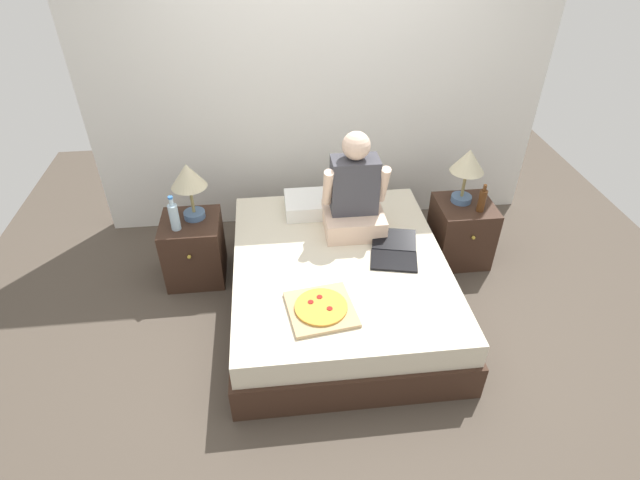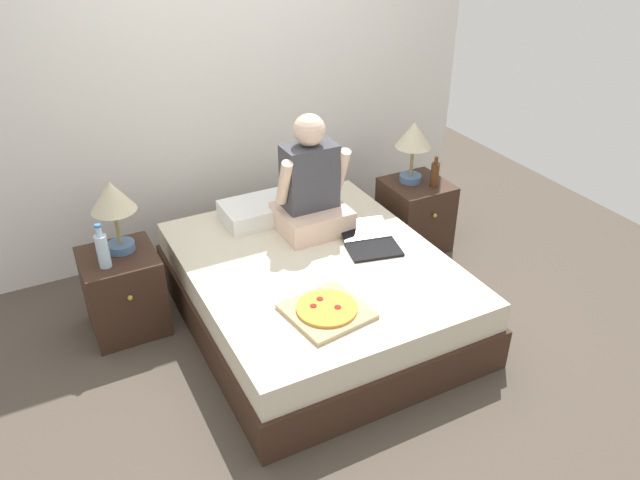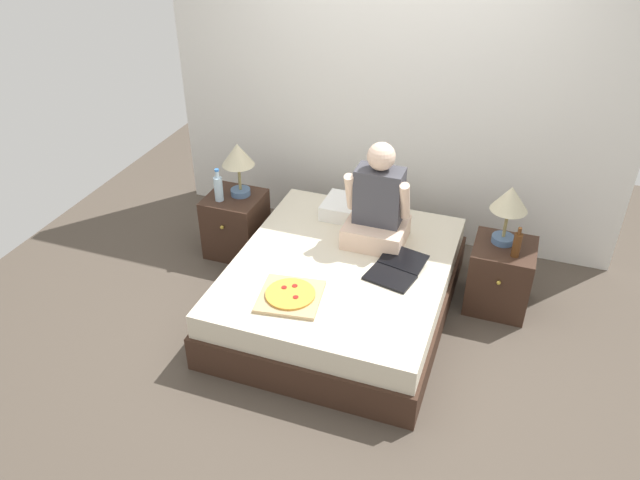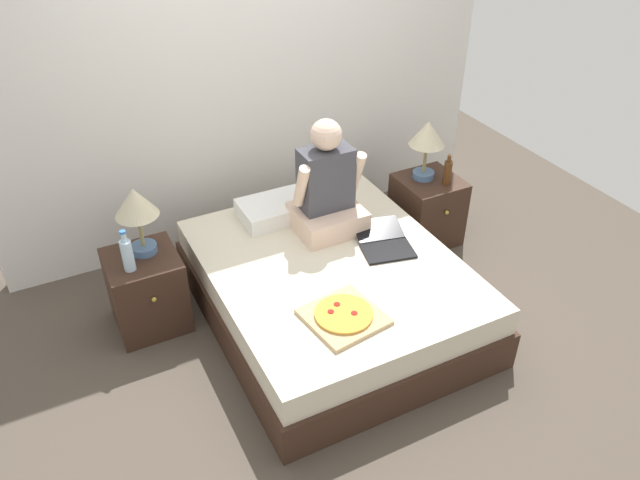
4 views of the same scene
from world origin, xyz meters
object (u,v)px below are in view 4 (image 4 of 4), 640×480
(bed, at_px, (331,289))
(lamp_on_right_nightstand, at_px, (427,138))
(nightstand_right, at_px, (427,210))
(pizza_box, at_px, (344,316))
(lamp_on_left_nightstand, at_px, (136,207))
(water_bottle, at_px, (127,254))
(beer_bottle, at_px, (448,172))
(person_seated, at_px, (327,191))
(laptop, at_px, (385,244))
(nightstand_left, at_px, (147,291))

(bed, relative_size, lamp_on_right_nightstand, 4.10)
(nightstand_right, bearing_deg, pizza_box, -142.45)
(bed, height_order, lamp_on_left_nightstand, lamp_on_left_nightstand)
(lamp_on_left_nightstand, bearing_deg, water_bottle, -130.60)
(lamp_on_right_nightstand, bearing_deg, lamp_on_left_nightstand, 180.00)
(water_bottle, relative_size, beer_bottle, 1.20)
(person_seated, xyz_separation_m, pizza_box, (-0.34, -0.86, -0.27))
(water_bottle, height_order, person_seated, person_seated)
(nightstand_right, bearing_deg, lamp_on_left_nightstand, 178.64)
(lamp_on_right_nightstand, distance_m, person_seated, 0.92)
(pizza_box, bearing_deg, water_bottle, 137.64)
(water_bottle, height_order, laptop, water_bottle)
(laptop, bearing_deg, pizza_box, -139.46)
(nightstand_left, height_order, water_bottle, water_bottle)
(lamp_on_left_nightstand, relative_size, laptop, 0.95)
(bed, xyz_separation_m, nightstand_right, (1.08, 0.48, 0.04))
(pizza_box, bearing_deg, bed, 69.25)
(nightstand_left, xyz_separation_m, person_seated, (1.23, -0.11, 0.47))
(water_bottle, distance_m, pizza_box, 1.32)
(nightstand_left, relative_size, water_bottle, 1.89)
(bed, distance_m, laptop, 0.46)
(bed, height_order, water_bottle, water_bottle)
(bed, distance_m, lamp_on_left_nightstand, 1.32)
(water_bottle, bearing_deg, bed, -18.41)
(nightstand_right, relative_size, pizza_box, 1.15)
(water_bottle, height_order, pizza_box, water_bottle)
(beer_bottle, distance_m, pizza_box, 1.60)
(pizza_box, bearing_deg, laptop, 40.54)
(lamp_on_right_nightstand, height_order, person_seated, person_seated)
(water_bottle, height_order, beer_bottle, water_bottle)
(bed, bearing_deg, nightstand_right, 23.80)
(person_seated, bearing_deg, lamp_on_right_nightstand, 10.25)
(bed, relative_size, water_bottle, 6.68)
(lamp_on_left_nightstand, height_order, water_bottle, lamp_on_left_nightstand)
(lamp_on_left_nightstand, relative_size, person_seated, 0.58)
(lamp_on_left_nightstand, relative_size, beer_bottle, 1.96)
(laptop, bearing_deg, water_bottle, 165.75)
(nightstand_right, bearing_deg, beer_bottle, -54.99)
(nightstand_right, height_order, laptop, nightstand_right)
(nightstand_right, bearing_deg, nightstand_left, 180.00)
(nightstand_left, height_order, lamp_on_left_nightstand, lamp_on_left_nightstand)
(bed, height_order, nightstand_left, nightstand_left)
(beer_bottle, distance_m, person_seated, 1.00)
(water_bottle, bearing_deg, beer_bottle, -0.25)
(bed, xyz_separation_m, laptop, (0.39, -0.01, 0.24))
(water_bottle, xyz_separation_m, lamp_on_right_nightstand, (2.21, 0.14, 0.22))
(water_bottle, bearing_deg, lamp_on_left_nightstand, 49.40)
(beer_bottle, xyz_separation_m, laptop, (-0.76, -0.38, -0.16))
(nightstand_left, bearing_deg, lamp_on_right_nightstand, 1.35)
(beer_bottle, xyz_separation_m, person_seated, (-1.00, -0.01, 0.11))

